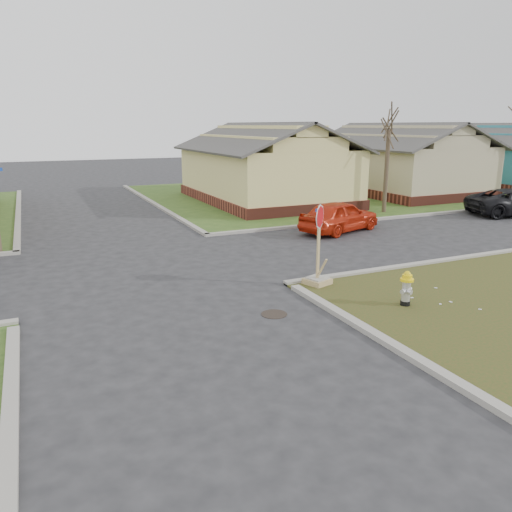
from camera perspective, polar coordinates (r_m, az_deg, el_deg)
name	(u,v)px	position (r m, az deg, el deg)	size (l,w,h in m)	color
ground	(181,321)	(12.01, -8.52, -7.40)	(120.00, 120.00, 0.00)	#242426
verge_far_right	(404,188)	(38.32, 16.53, 7.45)	(37.00, 19.00, 0.05)	#2F4B1A
curbs	(138,268)	(16.63, -13.33, -1.34)	(80.00, 40.00, 0.12)	gray
manhole	(274,314)	(12.31, 2.09, -6.65)	(0.64, 0.64, 0.01)	black
side_house_yellow	(264,165)	(30.25, 0.98, 10.37)	(7.60, 11.60, 4.70)	maroon
side_house_tan	(398,160)	(35.69, 15.89, 10.49)	(7.60, 11.60, 4.70)	maroon
side_house_teal	(503,156)	(42.81, 26.36, 10.16)	(7.60, 11.60, 4.70)	maroon
tree_mid_right	(386,172)	(27.04, 14.67, 9.30)	(0.22, 0.22, 4.20)	#463628
fire_hydrant	(406,286)	(13.17, 16.81, -3.36)	(0.34, 0.34, 0.90)	black
stop_sign	(318,267)	(14.39, 7.07, -1.27)	(0.66, 0.64, 2.32)	tan
red_sedan	(340,216)	(21.89, 9.53, 4.53)	(1.62, 4.04, 1.38)	red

